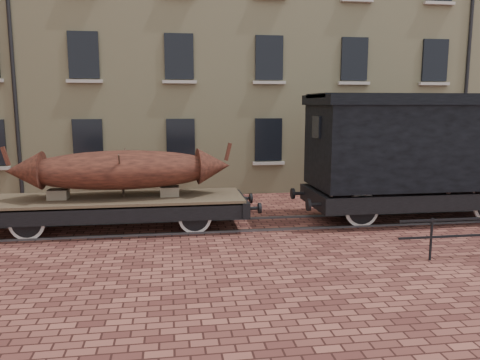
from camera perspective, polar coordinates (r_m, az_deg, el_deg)
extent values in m
plane|color=#522722|center=(14.23, 3.59, -5.41)|extent=(90.00, 90.00, 0.00)
cube|color=beige|center=(24.45, 5.82, 17.12)|extent=(40.00, 10.00, 14.00)
cube|color=black|center=(18.73, -18.04, 4.48)|extent=(1.10, 0.12, 1.70)
cube|color=#B1ABA1|center=(18.77, -17.93, 1.57)|extent=(1.30, 0.18, 0.12)
cube|color=black|center=(18.48, -7.24, 4.79)|extent=(1.10, 0.12, 1.70)
cube|color=#B1ABA1|center=(18.52, -7.18, 1.85)|extent=(1.30, 0.18, 0.12)
cube|color=black|center=(18.89, 3.47, 4.94)|extent=(1.10, 0.12, 1.70)
cube|color=#B1ABA1|center=(18.92, 3.48, 2.06)|extent=(1.30, 0.18, 0.12)
cube|color=black|center=(19.91, 13.41, 4.92)|extent=(1.10, 0.12, 1.70)
cube|color=#B1ABA1|center=(19.94, 13.37, 2.19)|extent=(1.30, 0.18, 0.12)
cube|color=black|center=(21.46, 22.14, 4.78)|extent=(1.10, 0.12, 1.70)
cube|color=#B1ABA1|center=(21.49, 22.07, 2.25)|extent=(1.30, 0.18, 0.12)
cube|color=black|center=(18.78, -18.53, 14.25)|extent=(1.10, 0.12, 1.70)
cube|color=#B1ABA1|center=(18.65, -18.41, 11.37)|extent=(1.30, 0.18, 0.12)
cube|color=black|center=(18.53, -7.45, 14.71)|extent=(1.10, 0.12, 1.70)
cube|color=#B1ABA1|center=(18.40, -7.38, 11.78)|extent=(1.30, 0.18, 0.12)
cube|color=black|center=(18.93, 3.57, 14.64)|extent=(1.10, 0.12, 1.70)
cube|color=#B1ABA1|center=(18.80, 3.58, 11.78)|extent=(1.30, 0.18, 0.12)
cube|color=black|center=(19.95, 13.75, 14.12)|extent=(1.10, 0.12, 1.70)
cube|color=#B1ABA1|center=(19.83, 13.72, 11.40)|extent=(1.30, 0.18, 0.12)
cube|color=black|center=(21.50, 22.66, 13.31)|extent=(1.10, 0.12, 1.70)
cube|color=#B1ABA1|center=(21.39, 22.59, 10.79)|extent=(1.30, 0.18, 0.12)
cube|color=#B1ABA1|center=(20.23, 14.08, 20.49)|extent=(1.30, 0.18, 0.12)
cube|color=#B1ABA1|center=(21.76, 23.13, 19.22)|extent=(1.30, 0.18, 0.12)
cylinder|color=black|center=(19.55, -26.40, 18.31)|extent=(0.14, 0.14, 14.00)
cylinder|color=black|center=(22.48, 26.36, 16.98)|extent=(0.14, 0.14, 14.00)
cube|color=#59595E|center=(13.55, 4.23, -6.04)|extent=(30.00, 0.08, 0.06)
cube|color=#59595E|center=(14.91, 3.01, -4.62)|extent=(30.00, 0.08, 0.06)
cylinder|color=black|center=(11.74, 22.26, -6.70)|extent=(0.06, 0.06, 1.00)
cube|color=brown|center=(13.82, -14.97, -2.28)|extent=(7.25, 2.13, 0.12)
cube|color=black|center=(12.91, -15.40, -4.15)|extent=(7.25, 0.15, 0.44)
cube|color=black|center=(14.82, -14.52, -2.42)|extent=(7.25, 0.15, 0.44)
cube|color=black|center=(13.92, 0.08, -2.86)|extent=(0.21, 2.22, 0.44)
cylinder|color=black|center=(13.27, 1.71, -3.46)|extent=(0.34, 0.10, 0.10)
cylinder|color=black|center=(13.30, 2.41, -3.44)|extent=(0.08, 0.31, 0.31)
cylinder|color=black|center=(14.67, 0.70, -2.25)|extent=(0.34, 0.10, 0.10)
cylinder|color=black|center=(14.69, 1.34, -2.23)|extent=(0.08, 0.31, 0.31)
cylinder|color=black|center=(14.33, -23.78, -4.17)|extent=(0.10, 1.84, 0.10)
cylinder|color=white|center=(13.66, -24.56, -4.85)|extent=(0.93, 0.07, 0.93)
cylinder|color=black|center=(13.66, -24.56, -4.85)|extent=(0.76, 0.10, 0.76)
cube|color=black|center=(13.50, -24.76, -4.00)|extent=(0.87, 0.08, 0.10)
cylinder|color=white|center=(15.01, -23.07, -3.55)|extent=(0.93, 0.07, 0.93)
cylinder|color=black|center=(15.01, -23.07, -3.55)|extent=(0.76, 0.10, 0.76)
cube|color=black|center=(15.08, -23.02, -2.59)|extent=(0.87, 0.08, 0.10)
cylinder|color=black|center=(13.83, -5.68, -3.89)|extent=(0.10, 1.84, 0.10)
cylinder|color=white|center=(13.13, -5.52, -4.58)|extent=(0.93, 0.07, 0.93)
cylinder|color=black|center=(13.13, -5.52, -4.58)|extent=(0.76, 0.10, 0.76)
cube|color=black|center=(12.97, -5.51, -3.71)|extent=(0.87, 0.08, 0.10)
cylinder|color=white|center=(14.54, -5.83, -3.25)|extent=(0.93, 0.07, 0.93)
cylinder|color=black|center=(14.54, -5.83, -3.25)|extent=(0.76, 0.10, 0.76)
cube|color=black|center=(14.60, -5.87, -2.27)|extent=(0.87, 0.08, 0.10)
cube|color=black|center=(13.89, -14.90, -3.81)|extent=(3.87, 0.06, 0.06)
cube|color=gray|center=(14.04, -21.28, -1.61)|extent=(0.53, 0.48, 0.27)
cube|color=gray|center=(13.69, -8.56, -1.35)|extent=(0.53, 0.48, 0.27)
ellipsoid|color=brown|center=(13.66, -14.12, 1.20)|extent=(5.60, 2.02, 1.10)
cone|color=brown|center=(14.01, -24.87, 1.02)|extent=(1.01, 1.10, 1.05)
cube|color=brown|center=(14.06, -26.68, 2.60)|extent=(0.22, 0.13, 0.53)
cone|color=brown|center=(13.79, -3.21, 1.74)|extent=(1.01, 1.10, 1.05)
cube|color=brown|center=(13.81, -1.47, 3.47)|extent=(0.22, 0.13, 0.53)
cylinder|color=#48382C|center=(13.23, -14.28, 0.38)|extent=(0.05, 0.94, 1.33)
cylinder|color=#48382C|center=(14.11, -13.93, 0.92)|extent=(0.05, 0.94, 1.33)
cube|color=black|center=(14.71, 22.79, -2.61)|extent=(6.49, 0.17, 0.49)
cube|color=black|center=(16.75, 18.59, -1.03)|extent=(6.49, 0.17, 0.49)
cube|color=black|center=(14.43, 9.20, -2.23)|extent=(0.24, 2.60, 0.49)
cylinder|color=black|center=(13.48, 8.34, -3.01)|extent=(0.09, 0.35, 0.35)
cylinder|color=black|center=(15.11, 6.44, -1.66)|extent=(0.09, 0.35, 0.35)
cylinder|color=black|center=(14.88, 13.55, -2.96)|extent=(0.11, 2.06, 0.11)
cylinder|color=white|center=(14.23, 14.64, -3.55)|extent=(1.04, 0.08, 1.04)
cylinder|color=black|center=(14.23, 14.64, -3.55)|extent=(0.85, 0.11, 0.85)
cylinder|color=white|center=(15.53, 12.56, -2.42)|extent=(1.04, 0.08, 1.04)
cylinder|color=black|center=(15.53, 12.56, -2.42)|extent=(0.85, 0.11, 0.85)
cylinder|color=black|center=(16.85, 26.64, -2.29)|extent=(0.11, 2.06, 0.11)
cylinder|color=white|center=(17.43, 25.29, -1.84)|extent=(1.04, 0.08, 1.04)
cylinder|color=black|center=(17.43, 25.29, -1.84)|extent=(0.85, 0.11, 0.85)
cube|color=black|center=(15.51, 20.87, 3.93)|extent=(6.49, 2.60, 2.49)
cube|color=black|center=(15.47, 21.17, 9.09)|extent=(6.69, 2.75, 0.30)
cube|color=black|center=(15.47, 21.19, 9.53)|extent=(6.69, 1.84, 0.13)
cube|color=black|center=(14.16, 9.34, 6.39)|extent=(0.09, 0.65, 0.65)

